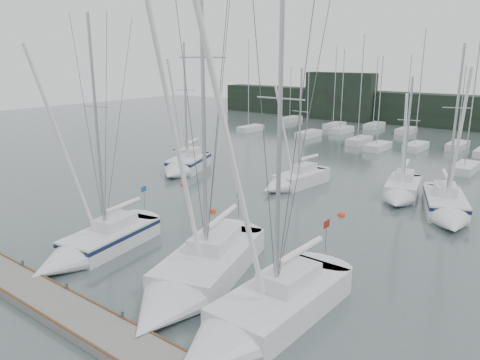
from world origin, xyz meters
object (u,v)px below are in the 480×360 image
sailboat_near_center (190,282)px  sailboat_mid_c (401,193)px  sailboat_mid_b (290,182)px  sailboat_near_right (252,322)px  buoy_c (183,185)px  buoy_a (213,212)px  sailboat_mid_a (183,166)px  buoy_b (342,216)px  sailboat_near_left (90,247)px  sailboat_mid_d (447,210)px

sailboat_near_center → sailboat_mid_c: bearing=65.7°
sailboat_mid_b → sailboat_near_right: bearing=-55.5°
sailboat_mid_c → buoy_c: bearing=-168.2°
sailboat_near_right → buoy_a: 15.44m
sailboat_mid_a → sailboat_near_right: bearing=-61.1°
buoy_b → sailboat_near_left: bearing=-118.1°
sailboat_near_right → sailboat_mid_b: (-10.26, 19.29, -0.06)m
sailboat_mid_d → buoy_c: 20.87m
sailboat_near_right → sailboat_mid_d: (2.27, 19.43, 0.02)m
sailboat_near_center → buoy_a: sailboat_near_center is taller
sailboat_mid_d → sailboat_mid_c: bearing=129.5°
buoy_a → sailboat_near_right: bearing=-42.9°
sailboat_mid_c → buoy_b: sailboat_mid_c is taller
sailboat_mid_a → buoy_b: (17.45, -2.09, -0.65)m
sailboat_near_right → buoy_a: (-11.30, 10.51, -0.58)m
sailboat_near_center → buoy_c: sailboat_near_center is taller
sailboat_near_left → sailboat_mid_b: (1.34, 18.73, -0.02)m
sailboat_mid_b → sailboat_mid_c: sailboat_mid_b is taller
sailboat_near_center → sailboat_mid_a: bearing=118.2°
sailboat_near_left → buoy_a: sailboat_near_left is taller
sailboat_near_left → sailboat_near_right: bearing=-12.3°
buoy_a → sailboat_mid_c: bearing=49.5°
sailboat_mid_b → sailboat_mid_c: 8.85m
sailboat_near_left → sailboat_near_right: sailboat_near_right is taller
sailboat_mid_a → buoy_b: size_ratio=24.16×
sailboat_mid_b → buoy_c: size_ratio=21.73×
sailboat_near_center → sailboat_mid_d: sailboat_near_center is taller
sailboat_mid_a → sailboat_mid_c: (19.36, 4.17, -0.09)m
sailboat_mid_d → buoy_a: sailboat_mid_d is taller
sailboat_near_center → buoy_c: bearing=118.6°
sailboat_mid_a → buoy_c: sailboat_mid_a is taller
buoy_a → sailboat_mid_d: bearing=33.4°
buoy_b → sailboat_mid_b: bearing=149.7°
sailboat_near_left → buoy_c: bearing=105.3°
sailboat_near_left → sailboat_mid_a: 19.45m
sailboat_near_right → sailboat_mid_a: (-21.11, 17.53, 0.07)m
buoy_b → sailboat_mid_c: bearing=73.1°
sailboat_near_left → sailboat_near_right: 11.61m
buoy_b → buoy_c: bearing=-175.2°
sailboat_mid_a → sailboat_mid_c: bearing=-9.2°
sailboat_mid_b → sailboat_near_center: bearing=-65.7°
sailboat_mid_d → buoy_b: bearing=-167.0°
buoy_a → buoy_b: bearing=32.8°
sailboat_near_right → sailboat_mid_d: size_ratio=1.26×
sailboat_mid_a → sailboat_mid_d: 23.45m
sailboat_mid_c → sailboat_mid_d: 4.61m
sailboat_near_center → sailboat_mid_a: 23.56m
sailboat_near_center → buoy_a: bearing=109.0°
sailboat_near_left → sailboat_mid_c: bearing=55.4°
sailboat_mid_d → buoy_b: size_ratio=23.40×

